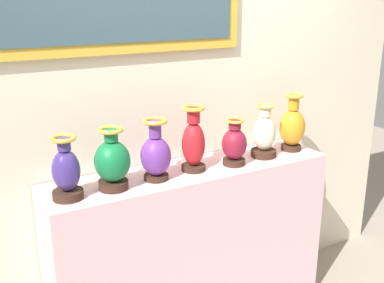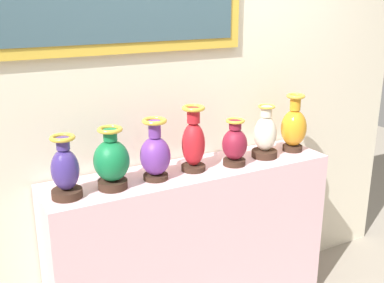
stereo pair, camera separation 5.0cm
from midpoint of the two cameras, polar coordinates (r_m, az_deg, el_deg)
display_shelf at (r=2.96m, az=-0.50°, el=-12.63°), size 1.74×0.41×1.02m
back_wall at (r=2.83m, az=-3.35°, el=7.89°), size 3.60×0.14×3.03m
vase_indigo at (r=2.40m, az=-15.61°, el=-3.56°), size 0.15×0.15×0.32m
vase_emerald at (r=2.46m, az=-10.22°, el=-2.45°), size 0.19×0.19×0.33m
vase_violet at (r=2.56m, az=-4.99°, el=-1.55°), size 0.17×0.17×0.34m
vase_crimson at (r=2.67m, az=-0.39°, el=-0.07°), size 0.14×0.14×0.38m
vase_burgundy at (r=2.79m, az=4.64°, el=-0.33°), size 0.15×0.15×0.28m
vase_ivory at (r=2.94m, az=8.28°, el=0.76°), size 0.16×0.16×0.33m
vase_amber at (r=3.10m, az=11.62°, el=1.82°), size 0.17×0.17×0.37m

